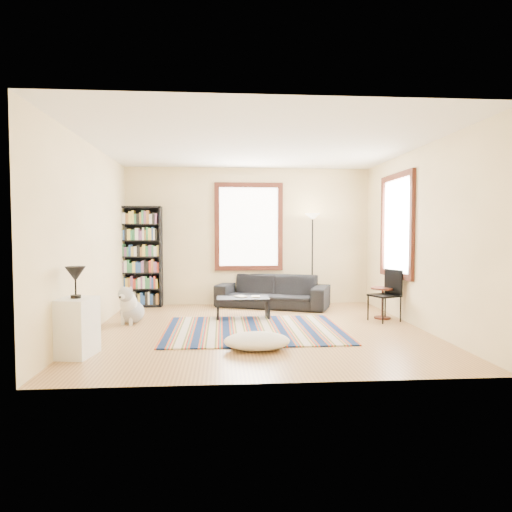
{
  "coord_description": "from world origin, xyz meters",
  "views": [
    {
      "loc": [
        -0.56,
        -6.89,
        1.49
      ],
      "look_at": [
        0.0,
        0.5,
        1.1
      ],
      "focal_mm": 32.0,
      "sensor_mm": 36.0,
      "label": 1
    }
  ],
  "objects": [
    {
      "name": "coffee_table",
      "position": [
        -0.2,
        0.93,
        0.18
      ],
      "size": [
        1.01,
        0.74,
        0.36
      ],
      "primitive_type": "cube",
      "rotation": [
        0.0,
        0.0,
        0.29
      ],
      "color": "black",
      "rests_on": "floor"
    },
    {
      "name": "wall_front",
      "position": [
        0.0,
        -2.55,
        1.4
      ],
      "size": [
        5.0,
        0.1,
        2.8
      ],
      "primitive_type": "cube",
      "color": "#FEE3AB",
      "rests_on": "floor"
    },
    {
      "name": "book_b",
      "position": [
        -0.05,
        0.98,
        0.37
      ],
      "size": [
        0.17,
        0.22,
        0.02
      ],
      "primitive_type": "imported",
      "rotation": [
        0.0,
        0.0,
        -0.09
      ],
      "color": "beige",
      "rests_on": "coffee_table"
    },
    {
      "name": "book_a",
      "position": [
        -0.3,
        0.93,
        0.37
      ],
      "size": [
        0.27,
        0.26,
        0.02
      ],
      "primitive_type": "imported",
      "rotation": [
        0.0,
        0.0,
        0.6
      ],
      "color": "beige",
      "rests_on": "coffee_table"
    },
    {
      "name": "wall_left",
      "position": [
        -2.55,
        0.0,
        1.4
      ],
      "size": [
        0.1,
        5.0,
        2.8
      ],
      "primitive_type": "cube",
      "color": "#FEE3AB",
      "rests_on": "floor"
    },
    {
      "name": "wall_back",
      "position": [
        0.0,
        2.55,
        1.4
      ],
      "size": [
        5.0,
        0.1,
        2.8
      ],
      "primitive_type": "cube",
      "color": "#FEE3AB",
      "rests_on": "floor"
    },
    {
      "name": "bookshelf",
      "position": [
        -2.2,
        2.32,
        1.0
      ],
      "size": [
        0.9,
        0.3,
        2.0
      ],
      "primitive_type": "cube",
      "color": "black",
      "rests_on": "floor"
    },
    {
      "name": "wall_right",
      "position": [
        2.55,
        0.0,
        1.4
      ],
      "size": [
        0.1,
        5.0,
        2.8
      ],
      "primitive_type": "cube",
      "color": "#FEE3AB",
      "rests_on": "floor"
    },
    {
      "name": "rug",
      "position": [
        -0.08,
        -0.07,
        0.01
      ],
      "size": [
        2.67,
        2.14,
        0.02
      ],
      "primitive_type": "cube",
      "color": "#0D1C41",
      "rests_on": "floor"
    },
    {
      "name": "floor_lamp",
      "position": [
        1.26,
        2.15,
        0.93
      ],
      "size": [
        0.32,
        0.32,
        1.86
      ],
      "primitive_type": null,
      "rotation": [
        0.0,
        0.0,
        -0.07
      ],
      "color": "black",
      "rests_on": "floor"
    },
    {
      "name": "floor_cushion",
      "position": [
        -0.12,
        -1.18,
        0.11
      ],
      "size": [
        0.93,
        0.76,
        0.21
      ],
      "primitive_type": "ellipsoid",
      "rotation": [
        0.0,
        0.0,
        -0.16
      ],
      "color": "silver",
      "rests_on": "floor"
    },
    {
      "name": "window_back",
      "position": [
        0.0,
        2.47,
        1.6
      ],
      "size": [
        1.2,
        0.06,
        1.6
      ],
      "primitive_type": "cube",
      "color": "white",
      "rests_on": "wall_back"
    },
    {
      "name": "dog",
      "position": [
        -2.02,
        0.64,
        0.3
      ],
      "size": [
        0.61,
        0.72,
        0.61
      ],
      "primitive_type": null,
      "rotation": [
        0.0,
        0.0,
        -0.32
      ],
      "color": "#B7B7B7",
      "rests_on": "floor"
    },
    {
      "name": "side_table",
      "position": [
        2.2,
        0.7,
        0.27
      ],
      "size": [
        0.42,
        0.42,
        0.54
      ],
      "primitive_type": "cylinder",
      "rotation": [
        0.0,
        0.0,
        -0.06
      ],
      "color": "#411610",
      "rests_on": "floor"
    },
    {
      "name": "window_right",
      "position": [
        2.47,
        0.8,
        1.6
      ],
      "size": [
        0.06,
        1.2,
        1.6
      ],
      "primitive_type": "cube",
      "color": "white",
      "rests_on": "wall_right"
    },
    {
      "name": "folding_chair",
      "position": [
        2.15,
        0.49,
        0.43
      ],
      "size": [
        0.54,
        0.53,
        0.86
      ],
      "primitive_type": "cube",
      "rotation": [
        0.0,
        0.0,
        0.39
      ],
      "color": "black",
      "rests_on": "floor"
    },
    {
      "name": "sofa",
      "position": [
        0.45,
        2.05,
        0.32
      ],
      "size": [
        2.34,
        1.6,
        0.64
      ],
      "primitive_type": "imported",
      "rotation": [
        0.0,
        0.0,
        -0.38
      ],
      "color": "black",
      "rests_on": "floor"
    },
    {
      "name": "ceiling",
      "position": [
        0.0,
        0.0,
        2.85
      ],
      "size": [
        5.0,
        5.0,
        0.1
      ],
      "primitive_type": "cube",
      "color": "white",
      "rests_on": "floor"
    },
    {
      "name": "table_lamp",
      "position": [
        -2.3,
        -1.33,
        0.89
      ],
      "size": [
        0.3,
        0.3,
        0.38
      ],
      "primitive_type": null,
      "rotation": [
        0.0,
        0.0,
        0.32
      ],
      "color": "black",
      "rests_on": "white_cabinet"
    },
    {
      "name": "floor",
      "position": [
        0.0,
        0.0,
        -0.05
      ],
      "size": [
        5.0,
        5.0,
        0.1
      ],
      "primitive_type": "cube",
      "color": "tan",
      "rests_on": "ground"
    },
    {
      "name": "white_cabinet",
      "position": [
        -2.3,
        -1.33,
        0.35
      ],
      "size": [
        0.46,
        0.56,
        0.7
      ],
      "primitive_type": "cube",
      "rotation": [
        0.0,
        0.0,
        -0.18
      ],
      "color": "white",
      "rests_on": "floor"
    }
  ]
}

